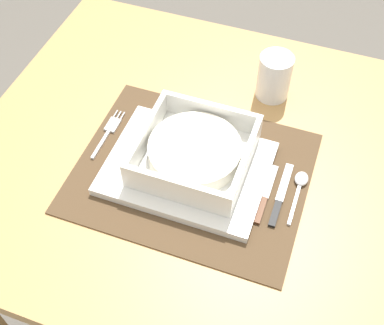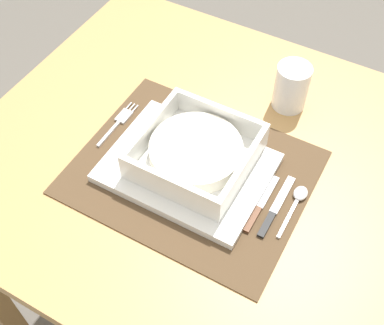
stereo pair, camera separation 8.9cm
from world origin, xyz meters
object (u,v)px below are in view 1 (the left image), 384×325
object	(u,v)px
fork	(109,130)
drinking_glass	(274,78)
dining_table	(190,185)
spoon	(300,184)
butter_knife	(280,198)
bread_knife	(265,197)
porridge_bowl	(195,152)

from	to	relation	value
fork	drinking_glass	distance (m)	0.34
drinking_glass	dining_table	bearing A→B (deg)	-117.94
spoon	butter_knife	world-z (taller)	spoon
butter_knife	drinking_glass	distance (m)	0.27
spoon	drinking_glass	xyz separation A→B (m)	(-0.11, 0.21, 0.04)
butter_knife	spoon	bearing A→B (deg)	53.96
butter_knife	bread_knife	world-z (taller)	same
dining_table	fork	distance (m)	0.20
dining_table	fork	world-z (taller)	fork
fork	spoon	distance (m)	0.37
butter_knife	dining_table	bearing A→B (deg)	161.87
dining_table	butter_knife	size ratio (longest dim) A/B	5.99
spoon	drinking_glass	distance (m)	0.24
fork	spoon	xyz separation A→B (m)	(0.37, -0.00, 0.00)
porridge_bowl	butter_knife	distance (m)	0.17
butter_knife	drinking_glass	world-z (taller)	drinking_glass
dining_table	fork	size ratio (longest dim) A/B	6.52
porridge_bowl	spoon	bearing A→B (deg)	6.02
porridge_bowl	butter_knife	xyz separation A→B (m)	(0.16, -0.02, -0.03)
spoon	butter_knife	xyz separation A→B (m)	(-0.03, -0.04, -0.00)
spoon	bread_knife	size ratio (longest dim) A/B	0.89
dining_table	drinking_glass	world-z (taller)	drinking_glass
porridge_bowl	fork	distance (m)	0.19
dining_table	spoon	size ratio (longest dim) A/B	7.21
fork	butter_knife	xyz separation A→B (m)	(0.35, -0.04, 0.00)
spoon	drinking_glass	bearing A→B (deg)	115.67
bread_knife	fork	bearing A→B (deg)	173.49
drinking_glass	fork	bearing A→B (deg)	-142.13
butter_knife	bread_knife	xyz separation A→B (m)	(-0.03, -0.01, -0.00)
porridge_bowl	spoon	world-z (taller)	porridge_bowl
fork	drinking_glass	xyz separation A→B (m)	(0.27, 0.21, 0.04)
dining_table	bread_knife	distance (m)	0.21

